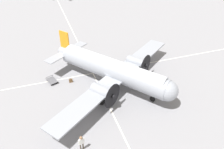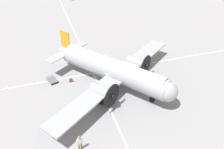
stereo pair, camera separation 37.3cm
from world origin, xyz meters
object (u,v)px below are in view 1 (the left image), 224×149
at_px(suitcase_near_door, 71,81).
at_px(baggage_cart, 52,81).
at_px(airliner_main, 115,70).
at_px(crew_foreground, 81,142).

height_order(suitcase_near_door, baggage_cart, suitcase_near_door).
height_order(airliner_main, suitcase_near_door, airliner_main).
height_order(crew_foreground, suitcase_near_door, crew_foreground).
bearing_deg(suitcase_near_door, airliner_main, 153.84).
xyz_separation_m(airliner_main, crew_foreground, (6.45, 8.78, -1.39)).
distance_m(airliner_main, suitcase_near_door, 6.55).
xyz_separation_m(airliner_main, baggage_cart, (8.00, -3.60, -2.26)).
relative_size(crew_foreground, baggage_cart, 0.96).
distance_m(airliner_main, crew_foreground, 10.98).
bearing_deg(baggage_cart, crew_foreground, -12.09).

